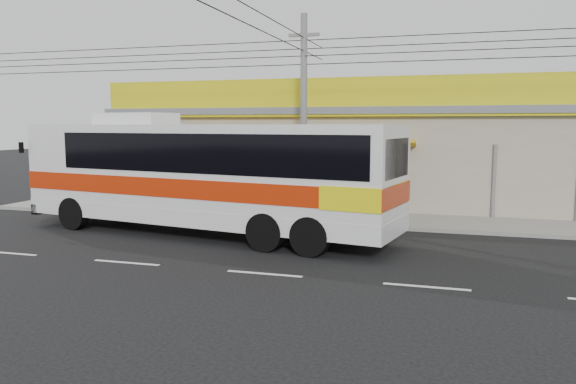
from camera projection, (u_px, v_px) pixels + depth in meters
name	position (u px, v px, depth m)	size (l,w,h in m)	color
ground	(292.00, 253.00, 16.61)	(120.00, 120.00, 0.00)	black
sidewalk	(334.00, 218.00, 22.30)	(30.00, 3.20, 0.15)	gray
lane_markings	(264.00, 274.00, 14.23)	(50.00, 0.12, 0.01)	silver
storefront_building	(359.00, 155.00, 27.30)	(22.60, 9.20, 5.70)	gray
coach_bus	(207.00, 170.00, 18.92)	(13.84, 5.15, 4.18)	silver
motorbike_red	(111.00, 191.00, 25.97)	(0.75, 2.16, 1.13)	maroon
motorbike_dark	(54.00, 197.00, 24.50)	(0.46, 1.61, 0.97)	black
utility_pole	(304.00, 51.00, 21.28)	(34.00, 14.00, 7.93)	#5C5C59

